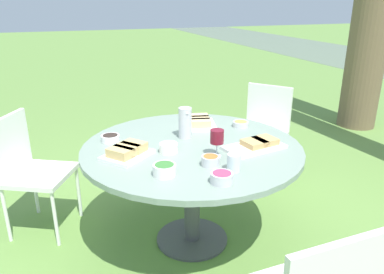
% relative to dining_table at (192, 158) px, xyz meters
% --- Properties ---
extents(ground_plane, '(40.00, 40.00, 0.00)m').
position_rel_dining_table_xyz_m(ground_plane, '(0.00, 0.00, -0.65)').
color(ground_plane, '#668E42').
extents(dining_table, '(1.46, 1.46, 0.74)m').
position_rel_dining_table_xyz_m(dining_table, '(0.00, 0.00, 0.00)').
color(dining_table, '#4C4C51').
rests_on(dining_table, ground_plane).
extents(chair_near_right, '(0.60, 0.60, 0.89)m').
position_rel_dining_table_xyz_m(chair_near_right, '(-0.78, 1.01, -0.13)').
color(chair_near_right, white).
rests_on(chair_near_right, ground_plane).
extents(chair_far_back, '(0.59, 0.58, 0.89)m').
position_rel_dining_table_xyz_m(chair_far_back, '(-0.56, -1.06, -0.13)').
color(chair_far_back, white).
rests_on(chair_far_back, ground_plane).
extents(water_pitcher, '(0.10, 0.09, 0.22)m').
position_rel_dining_table_xyz_m(water_pitcher, '(-0.16, 0.01, 0.20)').
color(water_pitcher, silver).
rests_on(water_pitcher, dining_table).
extents(wine_glass, '(0.08, 0.08, 0.17)m').
position_rel_dining_table_xyz_m(wine_glass, '(0.23, 0.08, 0.22)').
color(wine_glass, silver).
rests_on(wine_glass, dining_table).
extents(platter_bread_main, '(0.33, 0.31, 0.07)m').
position_rel_dining_table_xyz_m(platter_bread_main, '(-0.36, 0.19, 0.12)').
color(platter_bread_main, white).
rests_on(platter_bread_main, dining_table).
extents(platter_charcuterie, '(0.36, 0.37, 0.07)m').
position_rel_dining_table_xyz_m(platter_charcuterie, '(0.04, -0.44, 0.13)').
color(platter_charcuterie, white).
rests_on(platter_charcuterie, dining_table).
extents(platter_sandwich_side, '(0.28, 0.42, 0.06)m').
position_rel_dining_table_xyz_m(platter_sandwich_side, '(0.19, 0.38, 0.11)').
color(platter_sandwich_side, white).
rests_on(platter_sandwich_side, dining_table).
extents(bowl_fries, '(0.12, 0.12, 0.04)m').
position_rel_dining_table_xyz_m(bowl_fries, '(-0.24, 0.48, 0.11)').
color(bowl_fries, silver).
rests_on(bowl_fries, dining_table).
extents(bowl_salad, '(0.13, 0.13, 0.07)m').
position_rel_dining_table_xyz_m(bowl_salad, '(0.37, -0.30, 0.13)').
color(bowl_salad, white).
rests_on(bowl_salad, dining_table).
extents(bowl_olives, '(0.12, 0.12, 0.04)m').
position_rel_dining_table_xyz_m(bowl_olives, '(-0.27, -0.50, 0.12)').
color(bowl_olives, white).
rests_on(bowl_olives, dining_table).
extents(bowl_dip_red, '(0.12, 0.12, 0.06)m').
position_rel_dining_table_xyz_m(bowl_dip_red, '(0.56, -0.04, 0.12)').
color(bowl_dip_red, silver).
rests_on(bowl_dip_red, dining_table).
extents(bowl_dip_cream, '(0.12, 0.12, 0.06)m').
position_rel_dining_table_xyz_m(bowl_dip_cream, '(0.06, -0.18, 0.13)').
color(bowl_dip_cream, white).
rests_on(bowl_dip_cream, dining_table).
extents(bowl_roasted_veg, '(0.11, 0.11, 0.06)m').
position_rel_dining_table_xyz_m(bowl_roasted_veg, '(0.34, -0.01, 0.12)').
color(bowl_roasted_veg, silver).
rests_on(bowl_roasted_veg, dining_table).
extents(cup_water_near, '(0.08, 0.08, 0.10)m').
position_rel_dining_table_xyz_m(cup_water_near, '(0.45, 0.09, 0.14)').
color(cup_water_near, silver).
rests_on(cup_water_near, dining_table).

